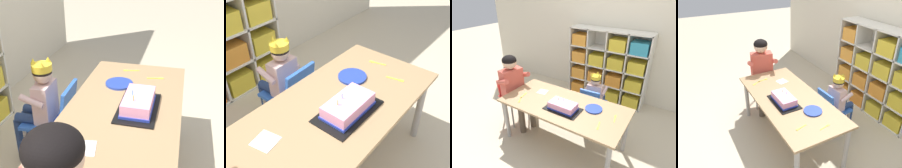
# 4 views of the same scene
# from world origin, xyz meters

# --- Properties ---
(activity_table) EXTENTS (1.53, 0.71, 0.61)m
(activity_table) POSITION_xyz_m (0.00, 0.00, 0.54)
(activity_table) COLOR #A37F56
(activity_table) RESTS_ON ground
(classroom_chair_blue) EXTENTS (0.32, 0.37, 0.65)m
(classroom_chair_blue) POSITION_xyz_m (0.15, 0.52, 0.38)
(classroom_chair_blue) COLOR blue
(classroom_chair_blue) RESTS_ON ground
(child_with_crown) EXTENTS (0.30, 0.31, 0.83)m
(child_with_crown) POSITION_xyz_m (0.14, 0.64, 0.52)
(child_with_crown) COLOR beige
(child_with_crown) RESTS_ON ground
(birthday_cake_on_tray) EXTENTS (0.42, 0.24, 0.13)m
(birthday_cake_on_tray) POSITION_xyz_m (0.05, -0.09, 0.64)
(birthday_cake_on_tray) COLOR black
(birthday_cake_on_tray) RESTS_ON activity_table
(paper_plate_stack) EXTENTS (0.20, 0.20, 0.01)m
(paper_plate_stack) POSITION_xyz_m (0.35, 0.10, 0.61)
(paper_plate_stack) COLOR #233DA3
(paper_plate_stack) RESTS_ON activity_table
(paper_napkin_square) EXTENTS (0.14, 0.14, 0.00)m
(paper_napkin_square) POSITION_xyz_m (-0.40, 0.11, 0.61)
(paper_napkin_square) COLOR white
(paper_napkin_square) RESTS_ON activity_table
(fork_beside_plate_stack) EXTENTS (0.04, 0.13, 0.00)m
(fork_beside_plate_stack) POSITION_xyz_m (0.52, -0.15, 0.61)
(fork_beside_plate_stack) COLOR yellow
(fork_beside_plate_stack) RESTS_ON activity_table
(fork_scattered_mid_table) EXTENTS (0.04, 0.13, 0.00)m
(fork_scattered_mid_table) POSITION_xyz_m (0.62, 0.07, 0.61)
(fork_scattered_mid_table) COLOR yellow
(fork_scattered_mid_table) RESTS_ON activity_table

